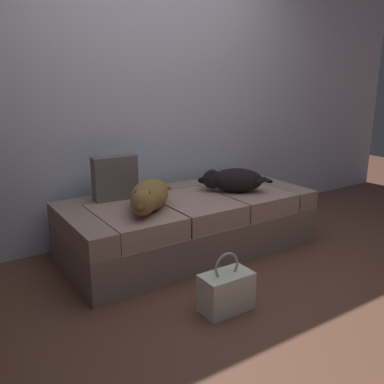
{
  "coord_description": "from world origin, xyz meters",
  "views": [
    {
      "loc": [
        -1.74,
        -1.74,
        1.39
      ],
      "look_at": [
        0.0,
        0.9,
        0.5
      ],
      "focal_mm": 39.24,
      "sensor_mm": 36.0,
      "label": 1
    }
  ],
  "objects_px": {
    "handbag": "(226,291)",
    "dog_dark": "(233,180)",
    "throw_pillow": "(115,178)",
    "dog_tan": "(149,196)",
    "couch": "(189,224)",
    "tv_remote": "(266,180)"
  },
  "relations": [
    {
      "from": "couch",
      "to": "dog_tan",
      "type": "xyz_separation_m",
      "value": [
        -0.42,
        -0.14,
        0.34
      ]
    },
    {
      "from": "dog_tan",
      "to": "throw_pillow",
      "type": "distance_m",
      "value": 0.41
    },
    {
      "from": "dog_tan",
      "to": "couch",
      "type": "bearing_deg",
      "value": 17.87
    },
    {
      "from": "tv_remote",
      "to": "dog_tan",
      "type": "bearing_deg",
      "value": -158.06
    },
    {
      "from": "throw_pillow",
      "to": "handbag",
      "type": "xyz_separation_m",
      "value": [
        0.2,
        -1.16,
        -0.5
      ]
    },
    {
      "from": "dog_tan",
      "to": "handbag",
      "type": "distance_m",
      "value": 0.89
    },
    {
      "from": "dog_dark",
      "to": "dog_tan",
      "type": "bearing_deg",
      "value": -175.45
    },
    {
      "from": "couch",
      "to": "tv_remote",
      "type": "relative_size",
      "value": 13.23
    },
    {
      "from": "handbag",
      "to": "dog_dark",
      "type": "bearing_deg",
      "value": 49.92
    },
    {
      "from": "dog_dark",
      "to": "handbag",
      "type": "relative_size",
      "value": 1.39
    },
    {
      "from": "dog_dark",
      "to": "throw_pillow",
      "type": "xyz_separation_m",
      "value": [
        -0.9,
        0.33,
        0.07
      ]
    },
    {
      "from": "dog_tan",
      "to": "handbag",
      "type": "height_order",
      "value": "dog_tan"
    },
    {
      "from": "couch",
      "to": "throw_pillow",
      "type": "distance_m",
      "value": 0.7
    },
    {
      "from": "couch",
      "to": "dog_tan",
      "type": "height_order",
      "value": "dog_tan"
    },
    {
      "from": "dog_tan",
      "to": "handbag",
      "type": "relative_size",
      "value": 1.44
    },
    {
      "from": "handbag",
      "to": "throw_pillow",
      "type": "bearing_deg",
      "value": 99.84
    },
    {
      "from": "tv_remote",
      "to": "handbag",
      "type": "xyz_separation_m",
      "value": [
        -1.18,
        -0.93,
        -0.34
      ]
    },
    {
      "from": "couch",
      "to": "handbag",
      "type": "distance_m",
      "value": 0.96
    },
    {
      "from": "throw_pillow",
      "to": "handbag",
      "type": "distance_m",
      "value": 1.28
    },
    {
      "from": "dog_tan",
      "to": "dog_dark",
      "type": "relative_size",
      "value": 1.04
    },
    {
      "from": "couch",
      "to": "dog_tan",
      "type": "distance_m",
      "value": 0.56
    },
    {
      "from": "handbag",
      "to": "dog_tan",
      "type": "bearing_deg",
      "value": 98.63
    }
  ]
}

